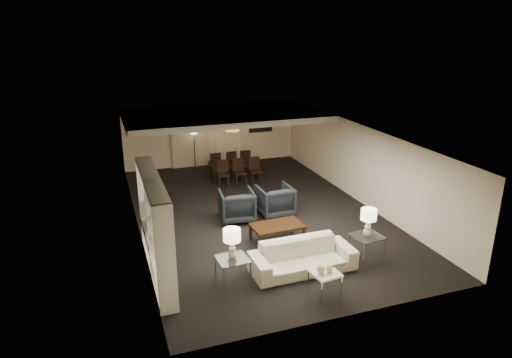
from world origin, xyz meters
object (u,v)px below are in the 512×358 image
at_px(armchair_left, 237,205).
at_px(table_lamp_right, 368,223).
at_px(coffee_table, 277,233).
at_px(chair_fr, 245,161).
at_px(vase_blue, 163,253).
at_px(chair_nr, 256,170).
at_px(armchair_right, 275,201).
at_px(dining_table, 235,171).
at_px(chair_nl, 224,174).
at_px(chair_fm, 230,162).
at_px(marble_table, 324,284).
at_px(chair_fl, 214,164).
at_px(table_lamp_left, 232,244).
at_px(side_table_left, 233,271).
at_px(vase_amber, 157,217).
at_px(side_table_right, 366,247).
at_px(floor_lamp, 195,148).
at_px(sofa, 303,257).
at_px(television, 151,215).
at_px(pendant_light, 232,127).
at_px(chair_nm, 240,172).
at_px(floor_speaker, 151,218).

xyz_separation_m(armchair_left, table_lamp_right, (2.30, -3.30, 0.52)).
distance_m(coffee_table, chair_fr, 6.06).
bearing_deg(vase_blue, chair_nr, 57.00).
relative_size(coffee_table, armchair_right, 1.34).
relative_size(dining_table, chair_nl, 1.92).
distance_m(chair_fm, chair_fr, 0.60).
xyz_separation_m(marble_table, chair_fl, (-0.19, 8.67, 0.18)).
distance_m(armchair_right, table_lamp_left, 4.06).
distance_m(side_table_left, vase_amber, 2.06).
bearing_deg(vase_amber, side_table_right, -4.93).
xyz_separation_m(side_table_right, table_lamp_right, (0.00, 0.00, 0.66)).
relative_size(chair_nr, floor_lamp, 0.58).
height_order(sofa, table_lamp_right, table_lamp_right).
xyz_separation_m(side_table_right, chair_fl, (-1.89, 7.57, 0.15)).
relative_size(sofa, armchair_right, 2.45).
distance_m(chair_fr, floor_lamp, 2.12).
distance_m(coffee_table, floor_lamp, 7.25).
height_order(coffee_table, vase_blue, vase_blue).
xyz_separation_m(television, vase_amber, (-0.03, -1.55, 0.60)).
distance_m(pendant_light, chair_fl, 1.64).
distance_m(coffee_table, dining_table, 5.34).
bearing_deg(vase_blue, chair_fm, 65.10).
bearing_deg(floor_lamp, side_table_right, -74.89).
distance_m(table_lamp_left, chair_nr, 6.85).
bearing_deg(floor_lamp, marble_table, -86.10).
relative_size(coffee_table, vase_amber, 7.15).
bearing_deg(chair_nm, dining_table, 89.10).
distance_m(armchair_left, chair_nm, 3.14).
distance_m(dining_table, chair_nl, 0.90).
relative_size(marble_table, floor_speaker, 0.56).
relative_size(vase_amber, chair_fl, 0.20).
xyz_separation_m(vase_amber, chair_nm, (3.62, 5.85, -1.19)).
xyz_separation_m(marble_table, chair_nl, (-0.19, 7.37, 0.18)).
bearing_deg(armchair_right, chair_nr, -99.41).
height_order(armchair_right, chair_nl, chair_nl).
relative_size(sofa, dining_table, 1.38).
bearing_deg(side_table_right, table_lamp_left, 180.00).
height_order(chair_nm, chair_fr, same).
distance_m(table_lamp_right, marble_table, 2.14).
xyz_separation_m(armchair_left, television, (-2.58, -1.32, 0.60)).
distance_m(chair_nl, chair_nr, 1.20).
distance_m(floor_speaker, dining_table, 5.21).
bearing_deg(side_table_left, vase_blue, -171.18).
distance_m(marble_table, chair_nm, 7.38).
distance_m(side_table_left, chair_nl, 6.45).
xyz_separation_m(vase_blue, chair_fm, (3.62, 7.80, -0.68)).
bearing_deg(side_table_left, dining_table, 73.01).
relative_size(chair_fl, chair_fr, 1.00).
xyz_separation_m(pendant_light, chair_fl, (-0.59, 0.47, -1.46)).
bearing_deg(dining_table, chair_nr, -44.74).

